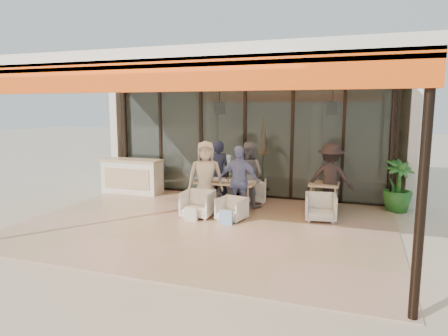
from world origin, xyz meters
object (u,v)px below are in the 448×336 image
at_px(chair_far_left, 224,188).
at_px(diner_grey, 249,174).
at_px(chair_far_right, 253,190).
at_px(diner_navy, 218,173).
at_px(diner_cream, 206,177).
at_px(dining_table, 228,183).
at_px(host_counter, 132,176).
at_px(chair_near_left, 198,203).
at_px(diner_periwinkle, 238,181).
at_px(side_chair, 321,206).
at_px(side_table, 324,187).
at_px(potted_palm, 398,186).
at_px(standing_woman, 330,178).
at_px(chair_near_right, 232,208).

distance_m(chair_far_left, diner_grey, 1.10).
bearing_deg(chair_far_right, diner_navy, 18.94).
bearing_deg(chair_far_left, diner_cream, 72.40).
bearing_deg(dining_table, host_counter, 165.62).
relative_size(chair_near_left, diner_periwinkle, 0.42).
xyz_separation_m(dining_table, side_chair, (2.35, -0.30, -0.34)).
height_order(side_table, potted_palm, potted_palm).
bearing_deg(chair_far_left, chair_far_right, 162.40).
bearing_deg(diner_grey, standing_woman, -160.68).
height_order(chair_far_left, diner_grey, diner_grey).
bearing_deg(chair_far_right, diner_periwinkle, 78.18).
xyz_separation_m(diner_cream, potted_palm, (4.47, 1.66, -0.24)).
bearing_deg(dining_table, chair_far_left, 113.70).
distance_m(host_counter, diner_cream, 3.21).
distance_m(diner_navy, diner_periwinkle, 1.23).
distance_m(dining_table, side_table, 2.39).
relative_size(diner_navy, diner_cream, 0.97).
bearing_deg(diner_cream, chair_far_right, 38.79).
bearing_deg(chair_near_right, chair_far_right, 101.87).
height_order(chair_near_right, side_table, side_table).
xyz_separation_m(chair_near_left, chair_near_right, (0.84, 0.00, -0.05)).
relative_size(host_counter, potted_palm, 1.42).
distance_m(diner_navy, side_chair, 2.90).
distance_m(dining_table, chair_far_left, 1.09).
bearing_deg(side_chair, diner_cream, 174.57).
xyz_separation_m(chair_far_left, diner_navy, (0.00, -0.50, 0.51)).
xyz_separation_m(chair_near_right, diner_navy, (-0.84, 1.40, 0.56)).
xyz_separation_m(host_counter, chair_near_left, (2.91, -1.81, -0.18)).
height_order(chair_far_right, diner_navy, diner_navy).
relative_size(diner_navy, potted_palm, 1.32).
bearing_deg(diner_navy, diner_cream, 78.36).
distance_m(chair_near_left, diner_navy, 1.49).
height_order(diner_periwinkle, side_chair, diner_periwinkle).
bearing_deg(chair_far_right, dining_table, 53.91).
bearing_deg(chair_near_right, chair_near_left, -168.13).
distance_m(chair_far_left, chair_near_left, 1.90).
distance_m(dining_table, chair_near_right, 1.11).
bearing_deg(standing_woman, chair_far_left, -8.15).
bearing_deg(diner_periwinkle, chair_near_right, -91.66).
height_order(chair_near_left, side_table, side_table).
bearing_deg(potted_palm, side_chair, -138.70).
height_order(chair_near_right, potted_palm, potted_palm).
height_order(diner_grey, potted_palm, diner_grey).
bearing_deg(diner_cream, side_table, -2.00).
height_order(chair_near_left, diner_periwinkle, diner_periwinkle).
relative_size(chair_far_left, diner_cream, 0.39).
height_order(chair_near_left, diner_grey, diner_grey).
height_order(chair_far_right, diner_cream, diner_cream).
distance_m(chair_far_right, diner_cream, 1.72).
relative_size(chair_far_right, diner_periwinkle, 0.42).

